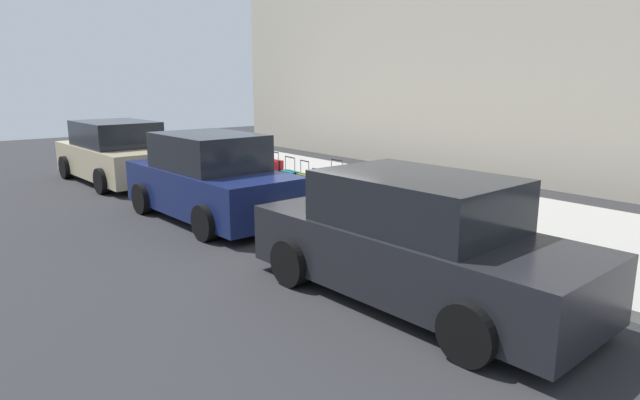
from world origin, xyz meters
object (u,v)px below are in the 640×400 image
suitcase_teal_9 (290,184)px  bollard_post (235,166)px  parked_car_charcoal_0 (414,242)px  suitcase_silver_6 (337,191)px  suitcase_red_3 (400,211)px  parked_car_beige_2 (117,154)px  fire_hydrant (257,172)px  suitcase_teal_2 (421,212)px  parked_car_navy_1 (210,180)px  suitcase_red_10 (273,176)px  suitcase_maroon_5 (355,200)px  suitcase_navy_0 (479,225)px  suitcase_navy_7 (318,188)px  suitcase_black_4 (377,207)px  suitcase_olive_8 (305,187)px  suitcase_olive_1 (452,223)px

suitcase_teal_9 → bollard_post: 2.20m
bollard_post → parked_car_charcoal_0: bearing=165.7°
parked_car_charcoal_0 → suitcase_silver_6: bearing=-28.2°
suitcase_red_3 → suitcase_silver_6: size_ratio=0.60×
suitcase_red_3 → parked_car_beige_2: 8.72m
suitcase_silver_6 → fire_hydrant: (3.04, -0.04, 0.00)m
suitcase_silver_6 → parked_car_beige_2: (6.77, 2.08, 0.25)m
suitcase_teal_2 → parked_car_navy_1: size_ratio=0.19×
suitcase_teal_2 → bollard_post: 6.07m
fire_hydrant → parked_car_beige_2: size_ratio=0.16×
suitcase_teal_9 → suitcase_red_10: 0.61m
suitcase_maroon_5 → parked_car_navy_1: parked_car_navy_1 is taller
parked_car_charcoal_0 → suitcase_teal_2: bearing=-51.5°
suitcase_maroon_5 → fire_hydrant: size_ratio=1.25×
suitcase_navy_0 → suitcase_silver_6: 3.37m
bollard_post → parked_car_charcoal_0: (-7.70, 1.97, 0.15)m
parked_car_beige_2 → parked_car_navy_1: bearing=180.0°
suitcase_red_10 → suitcase_navy_0: bearing=-179.4°
suitcase_navy_7 → parked_car_navy_1: parked_car_navy_1 is taller
suitcase_black_4 → suitcase_olive_8: bearing=0.1°
suitcase_red_3 → bollard_post: 5.50m
suitcase_maroon_5 → bollard_post: bollard_post is taller
suitcase_black_4 → parked_car_navy_1: (2.59, 2.10, 0.40)m
suitcase_olive_1 → suitcase_black_4: size_ratio=0.78×
suitcase_red_3 → suitcase_teal_2: bearing=172.0°
fire_hydrant → suitcase_red_10: bearing=174.6°
parked_car_navy_1 → suitcase_olive_8: bearing=-99.5°
suitcase_teal_2 → suitcase_silver_6: suitcase_silver_6 is taller
suitcase_olive_8 → parked_car_navy_1: (0.35, 2.10, 0.36)m
suitcase_black_4 → fire_hydrant: bearing=-0.2°
suitcase_maroon_5 → parked_car_charcoal_0: 3.89m
suitcase_red_10 → bollard_post: suitcase_red_10 is taller
suitcase_maroon_5 → fire_hydrant: (3.62, -0.08, 0.07)m
parked_car_navy_1 → parked_car_beige_2: (5.33, 0.00, -0.02)m
suitcase_teal_9 → parked_car_navy_1: (-0.19, 2.10, 0.36)m
suitcase_red_10 → parked_car_charcoal_0: 6.45m
suitcase_teal_2 → suitcase_teal_9: size_ratio=0.89×
suitcase_red_3 → suitcase_teal_9: size_ratio=0.68×
bollard_post → fire_hydrant: bearing=-169.2°
suitcase_black_4 → suitcase_olive_1: bearing=-177.2°
suitcase_black_4 → suitcase_olive_8: (2.24, 0.00, 0.04)m
suitcase_red_3 → suitcase_olive_8: size_ratio=0.70×
bollard_post → parked_car_navy_1: (-2.38, 1.97, 0.19)m
suitcase_red_10 → fire_hydrant: bearing=-5.4°
suitcase_navy_0 → suitcase_olive_1: 0.59m
parked_car_beige_2 → suitcase_navy_0: bearing=-168.3°
suitcase_silver_6 → suitcase_teal_9: size_ratio=1.13×
suitcase_navy_0 → suitcase_red_10: bearing=0.6°
suitcase_black_4 → bollard_post: (4.97, 0.14, 0.20)m
suitcase_navy_0 → parked_car_navy_1: parked_car_navy_1 is taller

